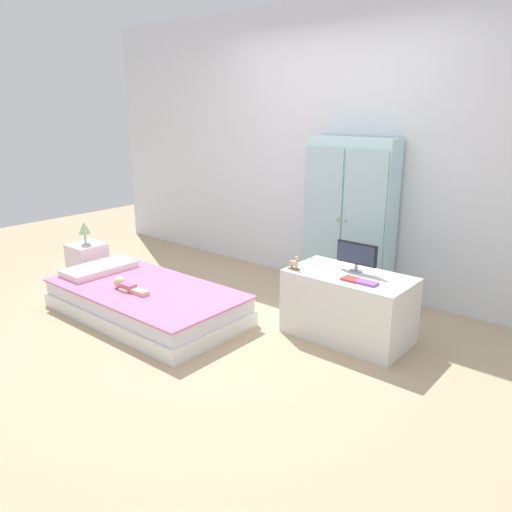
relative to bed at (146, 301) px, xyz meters
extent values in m
cube|color=tan|center=(0.74, 0.20, -0.14)|extent=(10.00, 10.00, 0.02)
cube|color=silver|center=(0.74, 1.77, 1.22)|extent=(6.40, 0.05, 2.70)
cube|color=white|center=(0.00, 0.00, -0.07)|extent=(1.74, 0.92, 0.12)
cube|color=silver|center=(0.00, 0.00, 0.06)|extent=(1.70, 0.88, 0.12)
cube|color=pink|center=(0.00, 0.00, 0.12)|extent=(1.73, 0.91, 0.02)
cube|color=white|center=(-0.67, 0.00, 0.16)|extent=(0.32, 0.66, 0.06)
cube|color=#D6668E|center=(-0.05, -0.14, 0.16)|extent=(0.13, 0.08, 0.06)
cube|color=#DBB293|center=(0.10, -0.11, 0.15)|extent=(0.16, 0.04, 0.04)
cube|color=#DBB293|center=(0.10, -0.15, 0.15)|extent=(0.16, 0.04, 0.04)
cube|color=#DBB293|center=(-0.05, -0.08, 0.14)|extent=(0.10, 0.03, 0.03)
cube|color=#DBB293|center=(-0.04, -0.19, 0.14)|extent=(0.10, 0.03, 0.03)
sphere|color=#DBB293|center=(-0.15, -0.14, 0.18)|extent=(0.09, 0.09, 0.09)
sphere|color=#E0C67F|center=(-0.16, -0.14, 0.18)|extent=(0.10, 0.10, 0.10)
cube|color=silver|center=(-1.13, 0.15, 0.08)|extent=(0.32, 0.32, 0.41)
cylinder|color=#B7B2AD|center=(-1.13, 0.15, 0.29)|extent=(0.09, 0.09, 0.01)
cylinder|color=#B7B2AD|center=(-1.13, 0.15, 0.34)|extent=(0.02, 0.02, 0.10)
cone|color=#A8D699|center=(-1.13, 0.15, 0.45)|extent=(0.12, 0.12, 0.12)
cube|color=silver|center=(1.03, 1.60, 0.61)|extent=(0.86, 0.24, 1.47)
cube|color=#9DC0C9|center=(0.82, 1.47, 0.65)|extent=(0.40, 0.02, 1.21)
cube|color=#9DC0C9|center=(1.25, 1.47, 0.65)|extent=(0.40, 0.02, 1.21)
sphere|color=gold|center=(0.99, 1.45, 0.61)|extent=(0.02, 0.02, 0.02)
sphere|color=gold|center=(1.07, 1.45, 0.61)|extent=(0.02, 0.02, 0.02)
cube|color=silver|center=(1.54, 0.74, 0.13)|extent=(0.94, 0.51, 0.52)
cylinder|color=#99999E|center=(1.54, 0.83, 0.40)|extent=(0.10, 0.10, 0.01)
cylinder|color=#99999E|center=(1.54, 0.83, 0.43)|extent=(0.02, 0.02, 0.05)
cube|color=black|center=(1.54, 0.83, 0.54)|extent=(0.33, 0.02, 0.17)
cube|color=#28334C|center=(1.54, 0.82, 0.54)|extent=(0.31, 0.01, 0.15)
cube|color=#8E6642|center=(1.15, 0.57, 0.40)|extent=(0.09, 0.01, 0.01)
cube|color=#8E6642|center=(1.15, 0.54, 0.40)|extent=(0.09, 0.01, 0.01)
cube|color=#D1B289|center=(1.15, 0.56, 0.44)|extent=(0.06, 0.03, 0.04)
cylinder|color=#D1B289|center=(1.17, 0.57, 0.42)|extent=(0.01, 0.01, 0.02)
cylinder|color=#D1B289|center=(1.17, 0.55, 0.42)|extent=(0.01, 0.01, 0.02)
cylinder|color=#D1B289|center=(1.13, 0.57, 0.42)|extent=(0.01, 0.01, 0.02)
cylinder|color=#D1B289|center=(1.13, 0.55, 0.42)|extent=(0.01, 0.01, 0.02)
cylinder|color=#D1B289|center=(1.18, 0.56, 0.47)|extent=(0.02, 0.02, 0.02)
sphere|color=#D1B289|center=(1.18, 0.56, 0.49)|extent=(0.03, 0.03, 0.03)
cube|color=#CC3838|center=(1.61, 0.62, 0.40)|extent=(0.12, 0.10, 0.02)
cube|color=#8E51B2|center=(1.75, 0.62, 0.40)|extent=(0.15, 0.09, 0.02)
camera|label=1|loc=(3.28, -2.45, 1.61)|focal=34.95mm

